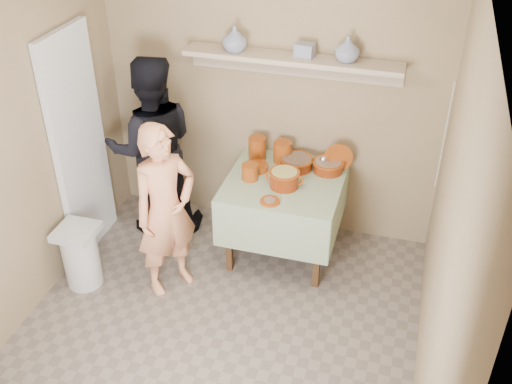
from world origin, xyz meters
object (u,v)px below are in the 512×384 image
(serving_table, at_px, (284,192))
(trash_bin, at_px, (81,256))
(person_helper, at_px, (153,148))
(person_cook, at_px, (166,211))
(cazuela_rice, at_px, (284,178))

(serving_table, bearing_deg, trash_bin, -149.92)
(person_helper, height_order, serving_table, person_helper)
(person_cook, distance_m, serving_table, 1.05)
(trash_bin, bearing_deg, person_cook, 14.53)
(person_cook, relative_size, person_helper, 0.87)
(cazuela_rice, xyz_separation_m, trash_bin, (-1.53, -0.77, -0.56))
(person_helper, bearing_deg, person_cook, 93.81)
(person_helper, bearing_deg, trash_bin, 46.34)
(person_helper, distance_m, cazuela_rice, 1.26)
(person_cook, xyz_separation_m, person_helper, (-0.44, 0.74, 0.11))
(person_cook, distance_m, trash_bin, 0.88)
(serving_table, bearing_deg, person_cook, -138.91)
(serving_table, xyz_separation_m, cazuela_rice, (0.02, -0.10, 0.20))
(trash_bin, bearing_deg, cazuela_rice, 26.83)
(serving_table, relative_size, trash_bin, 1.74)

